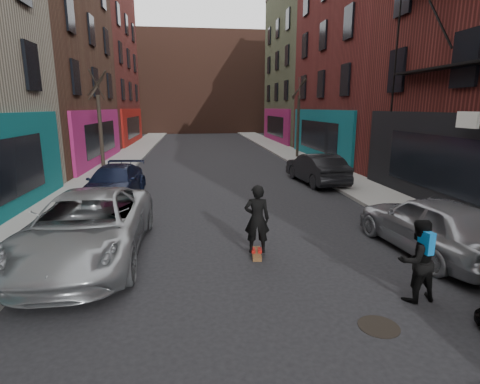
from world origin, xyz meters
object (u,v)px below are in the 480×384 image
object	(u,v)px
parked_left_end	(114,183)
parked_right_far	(432,225)
manhole	(379,326)
tree_left_far	(99,113)
parked_left_far	(87,227)
tree_right_far	(299,109)
skateboarder	(257,219)
skateboard	(257,254)
pedestrian	(417,260)
parked_right_end	(316,168)

from	to	relation	value
parked_left_end	parked_right_far	bearing A→B (deg)	-33.35
parked_right_far	manhole	xyz separation A→B (m)	(-2.89, -2.98, -0.76)
tree_left_far	parked_left_far	distance (m)	12.00
tree_right_far	skateboarder	size ratio (longest dim) A/B	3.91
tree_right_far	parked_right_far	distance (m)	18.58
skateboard	skateboarder	size ratio (longest dim) A/B	0.46
tree_left_far	parked_left_end	world-z (taller)	tree_left_far
parked_left_end	skateboarder	xyz separation A→B (m)	(4.75, -6.61, 0.29)
pedestrian	manhole	bearing A→B (deg)	28.67
parked_right_far	skateboard	size ratio (longest dim) A/B	5.64
tree_left_far	parked_right_far	size ratio (longest dim) A/B	1.44
parked_left_end	parked_right_far	size ratio (longest dim) A/B	1.03
parked_left_far	skateboarder	distance (m)	4.19
pedestrian	skateboarder	bearing A→B (deg)	-51.09
parked_left_end	tree_right_far	bearing A→B (deg)	50.23
pedestrian	parked_left_end	bearing A→B (deg)	-58.22
pedestrian	manhole	xyz separation A→B (m)	(-1.11, -0.80, -0.82)
tree_right_far	parked_left_far	xyz separation A→B (m)	(-10.22, -17.51, -2.72)
tree_right_far	parked_right_end	world-z (taller)	tree_right_far
tree_right_far	manhole	size ratio (longest dim) A/B	9.71
parked_left_end	parked_right_end	size ratio (longest dim) A/B	1.03
parked_right_end	tree_left_far	bearing A→B (deg)	-22.05
tree_left_far	parked_right_end	distance (m)	11.55
tree_left_far	skateboard	distance (m)	13.90
parked_left_far	parked_right_end	xyz separation A→B (m)	(8.62, 8.37, -0.07)
parked_right_far	parked_right_end	bearing A→B (deg)	-95.19
tree_right_far	parked_right_end	size ratio (longest dim) A/B	1.51
parked_right_end	tree_right_far	bearing A→B (deg)	-105.73
tree_left_far	parked_right_end	size ratio (longest dim) A/B	1.44
parked_right_end	pedestrian	bearing A→B (deg)	75.27
parked_left_end	pedestrian	world-z (taller)	pedestrian
tree_left_far	manhole	distance (m)	17.53
parked_left_far	parked_right_far	world-z (taller)	parked_left_far
parked_right_far	pedestrian	world-z (taller)	pedestrian
tree_left_far	parked_right_end	bearing A→B (deg)	-16.24
skateboarder	pedestrian	xyz separation A→B (m)	(2.67, -2.57, -0.14)
tree_left_far	parked_right_end	world-z (taller)	tree_left_far
skateboarder	parked_left_end	bearing A→B (deg)	-47.52
parked_left_end	parked_right_end	xyz separation A→B (m)	(9.20, 2.14, 0.07)
parked_right_end	pedestrian	distance (m)	11.47
parked_left_far	manhole	world-z (taller)	parked_left_far
parked_left_end	parked_left_far	bearing A→B (deg)	-80.69
tree_left_far	parked_left_end	size ratio (longest dim) A/B	1.39
parked_left_far	parked_right_far	size ratio (longest dim) A/B	1.29
parked_left_end	manhole	size ratio (longest dim) A/B	6.66
parked_right_far	parked_left_far	bearing A→B (deg)	-10.40
parked_left_end	parked_right_end	bearing A→B (deg)	17.08
parked_left_end	manhole	xyz separation A→B (m)	(6.31, -9.99, -0.67)
skateboard	pedestrian	bearing A→B (deg)	-37.13
tree_right_far	parked_right_end	distance (m)	9.69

